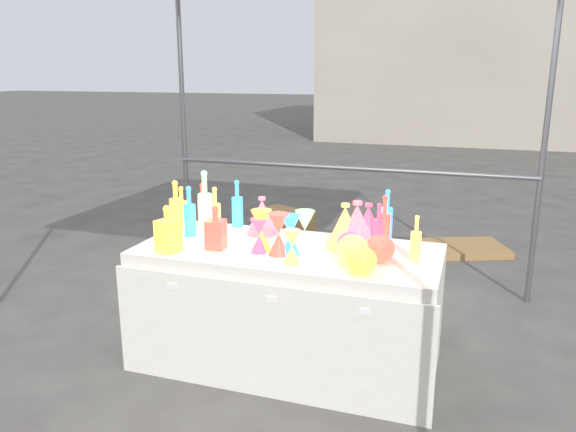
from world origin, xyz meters
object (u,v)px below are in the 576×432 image
(decanter_0, at_px, (168,229))
(globe_0, at_px, (361,262))
(lampshade_0, at_px, (262,215))
(bottle_0, at_px, (182,206))
(display_table, at_px, (288,307))
(cardboard_box_closed, at_px, (283,230))
(hourglass_0, at_px, (279,234))

(decanter_0, xyz_separation_m, globe_0, (1.14, -0.01, -0.07))
(decanter_0, distance_m, lampshade_0, 0.65)
(globe_0, bearing_deg, bottle_0, 157.97)
(bottle_0, xyz_separation_m, globe_0, (1.35, -0.55, -0.07))
(display_table, relative_size, cardboard_box_closed, 3.38)
(globe_0, bearing_deg, lampshade_0, 144.67)
(globe_0, height_order, lampshade_0, lampshade_0)
(bottle_0, relative_size, globe_0, 1.69)
(cardboard_box_closed, bearing_deg, lampshade_0, -51.32)
(display_table, xyz_separation_m, lampshade_0, (-0.26, 0.25, 0.50))
(cardboard_box_closed, height_order, decanter_0, decanter_0)
(hourglass_0, height_order, lampshade_0, same)
(display_table, height_order, cardboard_box_closed, display_table)
(cardboard_box_closed, bearing_deg, bottle_0, -68.36)
(lampshade_0, bearing_deg, decanter_0, -126.77)
(hourglass_0, bearing_deg, lampshade_0, 123.31)
(hourglass_0, relative_size, globe_0, 1.50)
(decanter_0, xyz_separation_m, hourglass_0, (0.63, 0.16, -0.02))
(bottle_0, height_order, lampshade_0, bottle_0)
(decanter_0, bearing_deg, cardboard_box_closed, 110.74)
(cardboard_box_closed, bearing_deg, display_table, -46.81)
(decanter_0, relative_size, globe_0, 1.72)
(hourglass_0, xyz_separation_m, globe_0, (0.52, -0.17, -0.06))
(decanter_0, xyz_separation_m, lampshade_0, (0.38, 0.53, -0.02))
(cardboard_box_closed, xyz_separation_m, hourglass_0, (0.77, -2.32, 0.67))
(decanter_0, bearing_deg, globe_0, 16.97)
(bottle_0, distance_m, hourglass_0, 0.92)
(bottle_0, bearing_deg, lampshade_0, -0.73)
(globe_0, relative_size, lampshade_0, 0.67)
(cardboard_box_closed, distance_m, hourglass_0, 2.53)
(cardboard_box_closed, bearing_deg, decanter_0, -63.17)
(display_table, xyz_separation_m, cardboard_box_closed, (-0.79, 2.20, -0.18))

